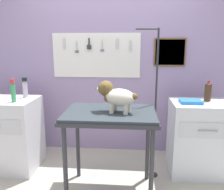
{
  "coord_description": "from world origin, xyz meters",
  "views": [
    {
      "loc": [
        0.29,
        -1.99,
        1.53
      ],
      "look_at": [
        0.11,
        0.28,
        1.03
      ],
      "focal_mm": 37.67,
      "sensor_mm": 36.0,
      "label": 1
    }
  ],
  "objects_px": {
    "dog": "(116,96)",
    "counter_left": "(5,134)",
    "cabinet_right": "(199,138)",
    "grooming_table": "(110,121)",
    "grooming_arm": "(155,111)",
    "soda_bottle": "(208,92)"
  },
  "relations": [
    {
      "from": "grooming_table",
      "to": "counter_left",
      "type": "distance_m",
      "value": 1.45
    },
    {
      "from": "counter_left",
      "to": "cabinet_right",
      "type": "bearing_deg",
      "value": 1.68
    },
    {
      "from": "grooming_arm",
      "to": "counter_left",
      "type": "bearing_deg",
      "value": 178.05
    },
    {
      "from": "cabinet_right",
      "to": "grooming_arm",
      "type": "bearing_deg",
      "value": -166.59
    },
    {
      "from": "grooming_table",
      "to": "dog",
      "type": "bearing_deg",
      "value": -17.19
    },
    {
      "from": "grooming_table",
      "to": "grooming_arm",
      "type": "height_order",
      "value": "grooming_arm"
    },
    {
      "from": "dog",
      "to": "counter_left",
      "type": "bearing_deg",
      "value": 163.19
    },
    {
      "from": "grooming_table",
      "to": "cabinet_right",
      "type": "height_order",
      "value": "grooming_table"
    },
    {
      "from": "grooming_table",
      "to": "dog",
      "type": "distance_m",
      "value": 0.27
    },
    {
      "from": "counter_left",
      "to": "soda_bottle",
      "type": "bearing_deg",
      "value": 3.45
    },
    {
      "from": "cabinet_right",
      "to": "soda_bottle",
      "type": "bearing_deg",
      "value": 44.43
    },
    {
      "from": "grooming_arm",
      "to": "cabinet_right",
      "type": "distance_m",
      "value": 0.67
    },
    {
      "from": "grooming_table",
      "to": "soda_bottle",
      "type": "height_order",
      "value": "soda_bottle"
    },
    {
      "from": "cabinet_right",
      "to": "dog",
      "type": "bearing_deg",
      "value": -153.0
    },
    {
      "from": "soda_bottle",
      "to": "dog",
      "type": "bearing_deg",
      "value": -151.39
    },
    {
      "from": "counter_left",
      "to": "dog",
      "type": "bearing_deg",
      "value": -16.81
    },
    {
      "from": "grooming_arm",
      "to": "soda_bottle",
      "type": "xyz_separation_m",
      "value": [
        0.63,
        0.21,
        0.19
      ]
    },
    {
      "from": "dog",
      "to": "cabinet_right",
      "type": "distance_m",
      "value": 1.24
    },
    {
      "from": "grooming_table",
      "to": "cabinet_right",
      "type": "xyz_separation_m",
      "value": [
        1.02,
        0.48,
        -0.35
      ]
    },
    {
      "from": "cabinet_right",
      "to": "soda_bottle",
      "type": "relative_size",
      "value": 3.62
    },
    {
      "from": "grooming_arm",
      "to": "soda_bottle",
      "type": "height_order",
      "value": "grooming_arm"
    },
    {
      "from": "grooming_arm",
      "to": "soda_bottle",
      "type": "bearing_deg",
      "value": 18.39
    }
  ]
}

